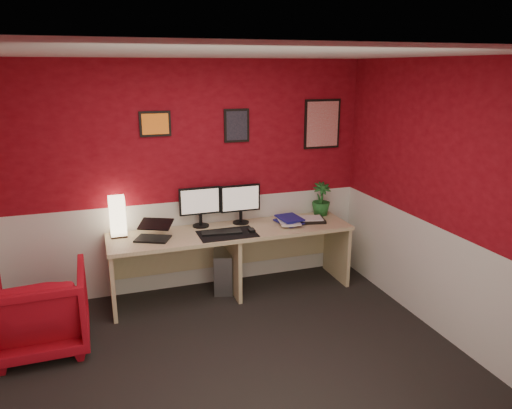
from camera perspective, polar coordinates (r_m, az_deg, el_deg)
name	(u,v)px	position (r m, az deg, el deg)	size (l,w,h in m)	color
ground	(234,372)	(4.22, -2.62, -19.02)	(4.00, 3.50, 0.01)	black
ceiling	(229,54)	(3.46, -3.16, 17.30)	(4.00, 3.50, 0.01)	white
wall_back	(187,179)	(5.30, -8.08, 3.04)	(4.00, 0.01, 2.50)	maroon
wall_front	(346,353)	(2.18, 10.48, -16.75)	(4.00, 0.01, 2.50)	maroon
wall_right	(451,204)	(4.59, 21.90, 0.03)	(0.01, 3.50, 2.50)	maroon
wainscot_back	(190,244)	(5.51, -7.76, -4.60)	(4.00, 0.01, 1.00)	silver
wainscot_right	(441,282)	(4.83, 20.94, -8.56)	(0.01, 3.50, 1.00)	silver
desk	(233,262)	(5.33, -2.78, -6.73)	(2.60, 0.65, 0.73)	tan
shoji_lamp	(118,218)	(5.15, -15.95, -1.49)	(0.16, 0.16, 0.40)	#FFE5B2
laptop	(152,229)	(4.99, -12.10, -2.86)	(0.33, 0.23, 0.22)	black
monitor_left	(200,201)	(5.26, -6.59, 0.43)	(0.45, 0.06, 0.58)	black
monitor_right	(241,198)	(5.34, -1.81, 0.77)	(0.45, 0.06, 0.58)	black
desk_mat	(227,234)	(5.08, -3.40, -3.46)	(0.60, 0.38, 0.01)	black
keyboard	(222,232)	(5.09, -4.07, -3.27)	(0.42, 0.14, 0.02)	black
mouse	(252,230)	(5.13, -0.53, -3.03)	(0.06, 0.10, 0.03)	black
book_bottom	(281,224)	(5.36, 2.92, -2.27)	(0.23, 0.30, 0.03)	navy
book_middle	(279,222)	(5.33, 2.75, -2.09)	(0.22, 0.30, 0.02)	silver
book_top	(280,220)	(5.34, 2.88, -1.79)	(0.23, 0.31, 0.03)	navy
zen_tray	(309,220)	(5.51, 6.21, -1.83)	(0.35, 0.25, 0.03)	black
potted_plant	(321,199)	(5.72, 7.67, 0.65)	(0.22, 0.22, 0.39)	#19591E
pc_tower	(223,269)	(5.49, -3.89, -7.62)	(0.20, 0.45, 0.45)	#99999E
armchair	(40,310)	(4.73, -24.04, -11.27)	(0.78, 0.80, 0.73)	#B60918
art_left	(155,124)	(5.14, -11.77, 9.26)	(0.32, 0.02, 0.26)	orange
art_center	(237,126)	(5.32, -2.29, 9.25)	(0.28, 0.02, 0.36)	black
art_right	(322,124)	(5.69, 7.77, 9.36)	(0.44, 0.02, 0.56)	red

